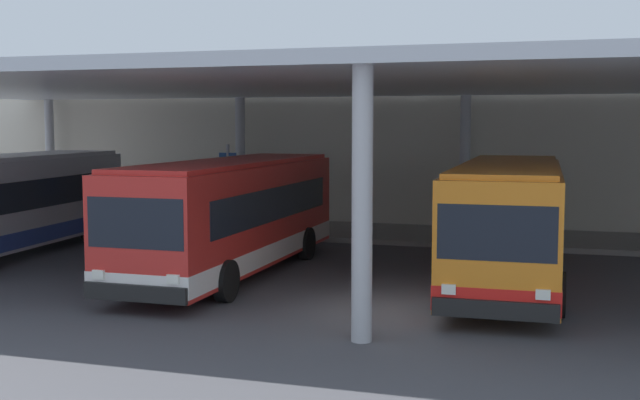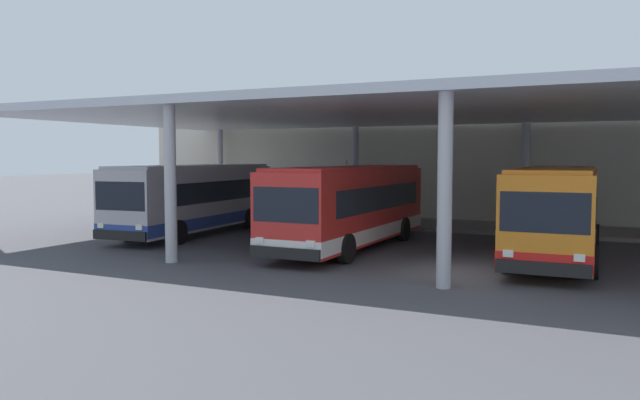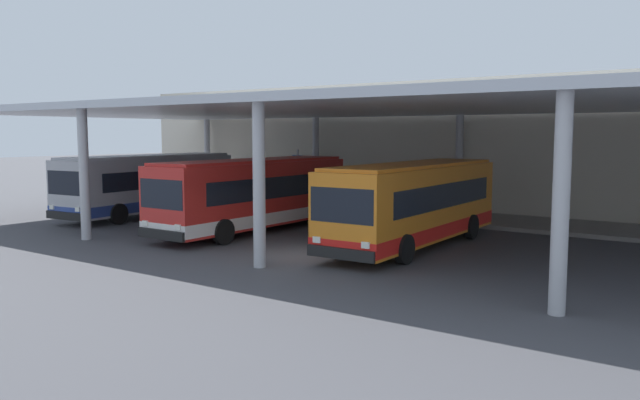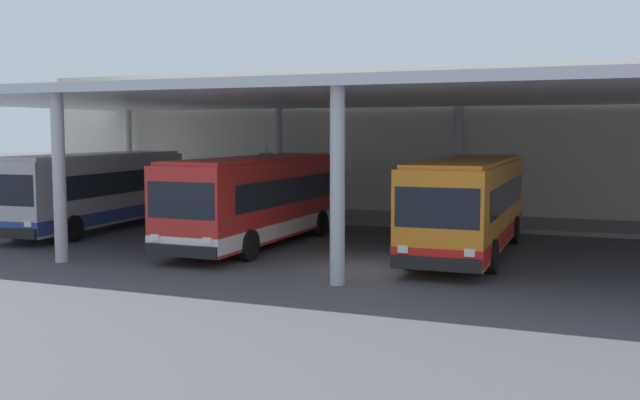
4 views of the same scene
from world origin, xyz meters
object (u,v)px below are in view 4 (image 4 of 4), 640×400
Objects in this scene: bus_second_bay at (260,199)px; bus_middle_bay at (468,205)px; banner_sign at (266,176)px; bus_nearest_bay at (95,190)px.

bus_middle_bay is (7.40, 0.72, 0.00)m from bus_second_bay.
bus_second_bay is 3.29× the size of banner_sign.
bus_middle_bay is 3.31× the size of banner_sign.
banner_sign reaches higher than bus_nearest_bay.
bus_nearest_bay is 8.20m from bus_second_bay.
bus_nearest_bay is 1.01× the size of bus_second_bay.
banner_sign is at bearing 146.94° from bus_middle_bay.
bus_middle_bay is 13.12m from banner_sign.
banner_sign is (-10.99, 7.16, 0.32)m from bus_middle_bay.
banner_sign reaches higher than bus_middle_bay.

